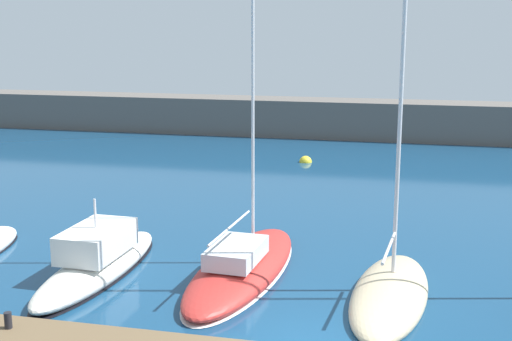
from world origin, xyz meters
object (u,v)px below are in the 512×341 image
motorboat_ivory_second (98,261)px  sailboat_red_third (242,266)px  sailboat_sand_fourth (390,292)px  mooring_buoy_yellow (306,162)px  dock_bollard (8,320)px

motorboat_ivory_second → sailboat_red_third: sailboat_red_third is taller
sailboat_sand_fourth → mooring_buoy_yellow: (-5.84, 20.29, -0.22)m
sailboat_red_third → dock_bollard: 7.94m
mooring_buoy_yellow → dock_bollard: bearing=-98.4°
sailboat_red_third → dock_bollard: bearing=147.6°
sailboat_sand_fourth → dock_bollard: sailboat_sand_fourth is taller
dock_bollard → motorboat_ivory_second: bearing=90.4°
sailboat_red_third → dock_bollard: sailboat_red_third is taller
sailboat_sand_fourth → motorboat_ivory_second: bearing=94.9°
motorboat_ivory_second → sailboat_red_third: size_ratio=0.56×
sailboat_sand_fourth → sailboat_red_third: bearing=83.7°
sailboat_sand_fourth → mooring_buoy_yellow: size_ratio=18.58×
motorboat_ivory_second → mooring_buoy_yellow: bearing=-8.6°
sailboat_red_third → mooring_buoy_yellow: (-0.91, 19.34, -0.30)m
motorboat_ivory_second → sailboat_sand_fourth: (9.67, 0.07, -0.24)m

